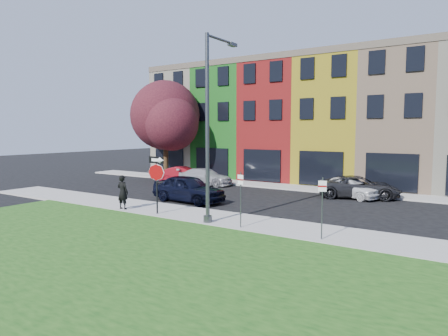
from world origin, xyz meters
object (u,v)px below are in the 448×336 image
Objects in this scene: man at (123,192)px; street_lamp at (210,129)px; sedan_near at (188,189)px; stop_sign at (156,173)px.

man is 6.57m from street_lamp.
street_lamp is (5.63, 0.20, 3.38)m from man.
man is 0.22× the size of street_lamp.
stop_sign is at bearing -159.48° from sedan_near.
stop_sign reaches higher than sedan_near.
street_lamp reaches higher than sedan_near.
sedan_near is (1.19, 4.17, -0.22)m from man.
street_lamp is (3.29, 0.06, 2.22)m from stop_sign.
stop_sign is 0.34× the size of street_lamp.
man is at bearing -177.83° from street_lamp.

